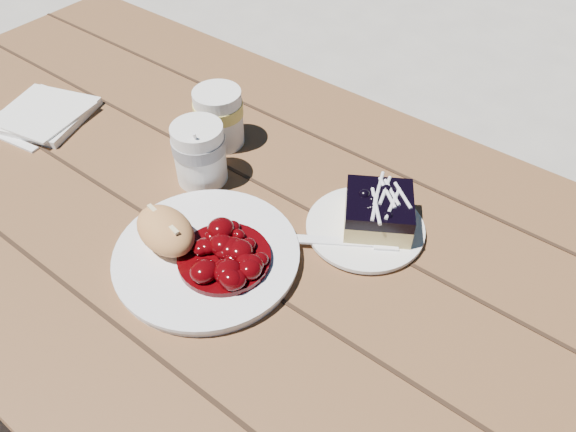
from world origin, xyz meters
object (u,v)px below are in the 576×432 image
Objects in this scene: bread_roll at (165,230)px; coffee_cup at (200,153)px; picnic_table at (331,341)px; blueberry_cake at (378,211)px; second_cup at (219,118)px; dessert_plate at (365,229)px; main_plate at (207,257)px.

coffee_cup is at bearing 116.98° from bread_roll.
coffee_cup reaches higher than picnic_table.
blueberry_cake is 0.29m from coffee_cup.
second_cup reaches higher than blueberry_cake.
dessert_plate reaches higher than picnic_table.
picnic_table is 0.32m from bread_roll.
main_plate is at bearing -159.33° from blueberry_cake.
main_plate is 0.28m from second_cup.
picnic_table is 0.23m from blueberry_cake.
coffee_cup reaches higher than dessert_plate.
picnic_table is at bearing -80.19° from dessert_plate.
blueberry_cake is 0.33m from second_cup.
second_cup is at bearing 145.81° from blueberry_cake.
picnic_table is 0.36m from coffee_cup.
second_cup is at bearing 159.29° from picnic_table.
second_cup reaches higher than bread_roll.
bread_roll is (-0.05, -0.02, 0.03)m from main_plate.
picnic_table is at bearing -118.14° from blueberry_cake.
second_cup is at bearing 174.52° from dessert_plate.
main_plate is (-0.16, -0.09, 0.17)m from picnic_table.
dessert_plate is at bearing 51.86° from main_plate.
coffee_cup is 0.10m from second_cup.
dessert_plate is at bearing -5.48° from second_cup.
bread_roll reaches higher than blueberry_cake.
picnic_table is 0.19m from dessert_plate.
bread_roll reaches higher than main_plate.
blueberry_cake is at bearing 46.29° from bread_roll.
coffee_cup is at bearing -167.69° from dessert_plate.
bread_roll is 1.01× the size of second_cup.
coffee_cup reaches higher than blueberry_cake.
blueberry_cake is (-0.01, 0.11, 0.20)m from picnic_table.
main_plate reaches higher than dessert_plate.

